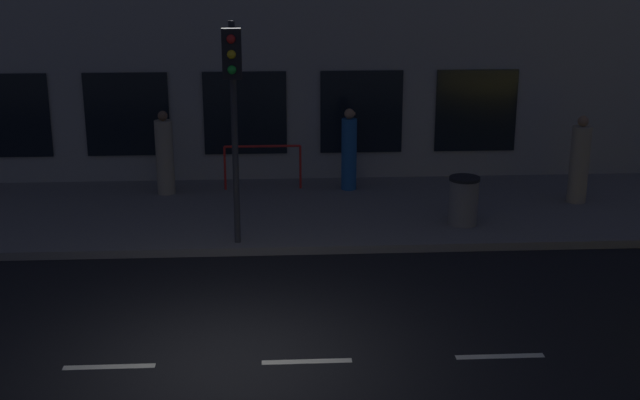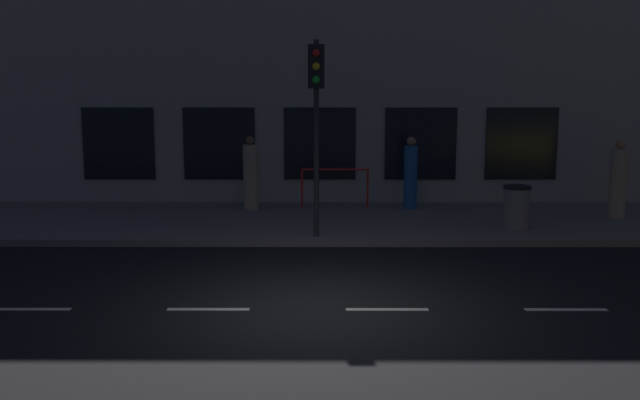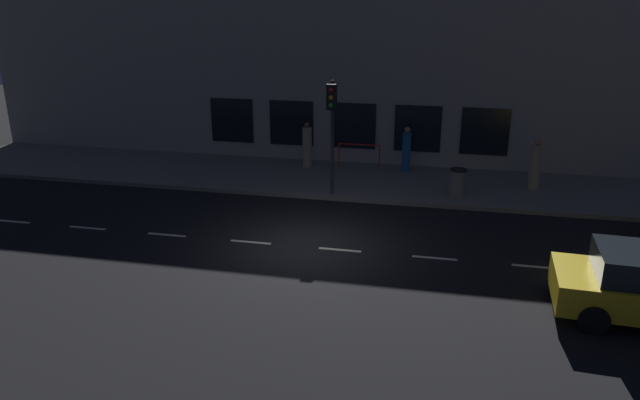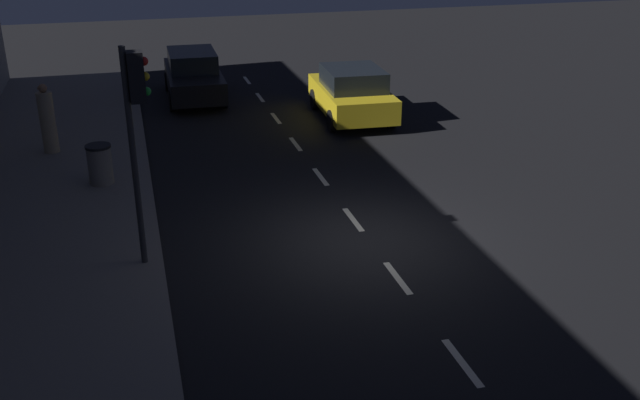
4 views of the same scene
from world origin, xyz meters
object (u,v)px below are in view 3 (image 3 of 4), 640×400
at_px(pedestrian_0, 307,146).
at_px(pedestrian_1, 406,151).
at_px(trash_bin, 458,182).
at_px(traffic_light, 332,113).
at_px(pedestrian_2, 535,166).

distance_m(pedestrian_0, pedestrian_1, 3.91).
height_order(pedestrian_1, trash_bin, pedestrian_1).
relative_size(pedestrian_0, trash_bin, 1.93).
bearing_deg(traffic_light, pedestrian_0, 26.28).
relative_size(pedestrian_0, pedestrian_1, 1.01).
relative_size(pedestrian_2, trash_bin, 1.95).
height_order(traffic_light, pedestrian_1, traffic_light).
xyz_separation_m(pedestrian_1, pedestrian_2, (-1.20, -4.61, 0.00)).
bearing_deg(pedestrian_2, traffic_light, -160.74).
bearing_deg(trash_bin, pedestrian_2, -64.18).
xyz_separation_m(traffic_light, pedestrian_1, (3.39, -2.29, -2.03)).
bearing_deg(pedestrian_0, pedestrian_2, 134.11).
xyz_separation_m(pedestrian_0, trash_bin, (-2.38, -5.87, -0.36)).
bearing_deg(pedestrian_2, pedestrian_1, 167.03).
height_order(traffic_light, pedestrian_2, traffic_light).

